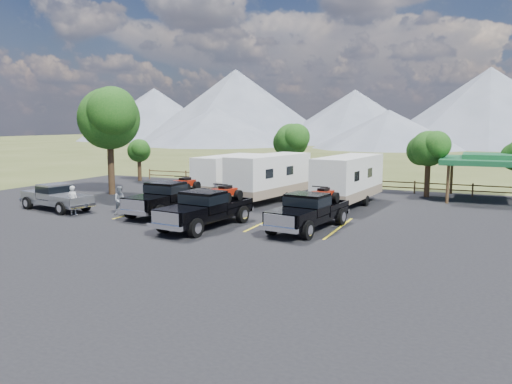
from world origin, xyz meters
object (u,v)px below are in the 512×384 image
at_px(trailer_left, 229,174).
at_px(trailer_right, 348,180).
at_px(tree_big_nw, 109,119).
at_px(trailer_center, 269,177).
at_px(person_b, 121,200).
at_px(rig_right, 309,210).
at_px(person_a, 73,200).
at_px(pickup_silver, 56,197).
at_px(rig_left, 168,197).
at_px(pavilion, 490,160).
at_px(rig_center, 206,208).

distance_m(trailer_left, trailer_right, 9.12).
height_order(tree_big_nw, trailer_right, tree_big_nw).
relative_size(trailer_center, person_b, 5.51).
distance_m(tree_big_nw, rig_right, 18.80).
xyz_separation_m(rig_right, person_a, (-13.66, -1.69, -0.13)).
xyz_separation_m(pickup_silver, person_b, (4.49, 0.45, -0.01)).
bearing_deg(tree_big_nw, trailer_center, 7.26).
relative_size(pickup_silver, person_a, 3.29).
bearing_deg(person_a, pickup_silver, -28.94).
xyz_separation_m(rig_left, pickup_silver, (-6.89, -1.77, -0.18)).
relative_size(tree_big_nw, person_a, 4.64).
height_order(tree_big_nw, pavilion, tree_big_nw).
relative_size(pavilion, trailer_center, 0.68).
distance_m(rig_center, person_b, 6.39).
height_order(trailer_left, person_a, trailer_left).
height_order(pavilion, rig_center, pavilion).
bearing_deg(rig_left, person_b, -148.33).
bearing_deg(pickup_silver, trailer_left, 157.25).
bearing_deg(tree_big_nw, rig_right, -18.89).
relative_size(pavilion, person_b, 3.76).
bearing_deg(rig_center, tree_big_nw, 155.74).
xyz_separation_m(rig_left, trailer_right, (8.82, 7.23, 0.64)).
bearing_deg(pavilion, person_a, -144.65).
bearing_deg(rig_right, trailer_center, 133.26).
xyz_separation_m(rig_right, trailer_center, (-5.22, 7.44, 0.66)).
distance_m(rig_center, trailer_right, 10.84).
xyz_separation_m(pavilion, trailer_right, (-8.29, -5.85, -1.10)).
xyz_separation_m(rig_left, person_b, (-2.40, -1.32, -0.18)).
height_order(trailer_left, trailer_right, trailer_right).
xyz_separation_m(trailer_right, pickup_silver, (-15.70, -9.00, -0.82)).
bearing_deg(rig_right, person_b, -169.11).
relative_size(rig_center, pickup_silver, 1.16).
xyz_separation_m(trailer_left, trailer_right, (9.07, -0.95, 0.13)).
relative_size(rig_center, person_b, 3.91).
bearing_deg(trailer_left, trailer_right, -1.59).
bearing_deg(tree_big_nw, rig_left, -31.16).
xyz_separation_m(trailer_center, pickup_silver, (-10.48, -8.40, -0.81)).
distance_m(trailer_right, person_b, 14.13).
xyz_separation_m(rig_left, rig_right, (8.81, -0.80, -0.03)).
relative_size(tree_big_nw, rig_left, 1.23).
distance_m(rig_left, trailer_right, 11.42).
xyz_separation_m(pavilion, person_b, (-19.50, -14.40, -1.92)).
bearing_deg(trailer_left, pavilion, 20.14).
relative_size(rig_left, trailer_right, 0.70).
relative_size(tree_big_nw, rig_center, 1.22).
bearing_deg(trailer_left, tree_big_nw, -155.02).
xyz_separation_m(tree_big_nw, person_a, (3.60, -7.60, -4.71)).
xyz_separation_m(pavilion, trailer_left, (-17.36, -4.90, -1.23)).
distance_m(trailer_center, trailer_right, 5.26).
height_order(tree_big_nw, trailer_center, tree_big_nw).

